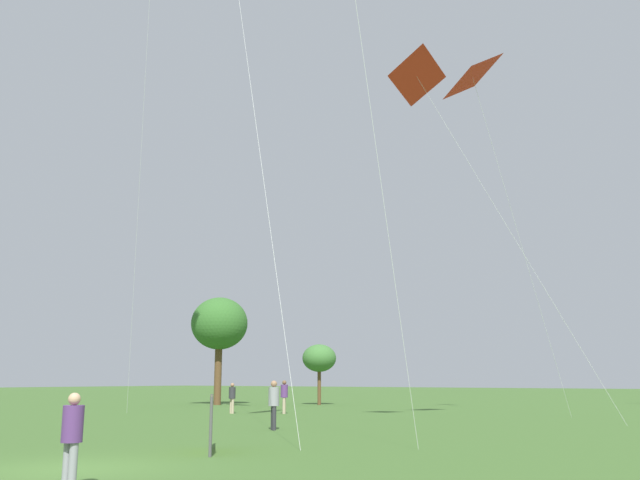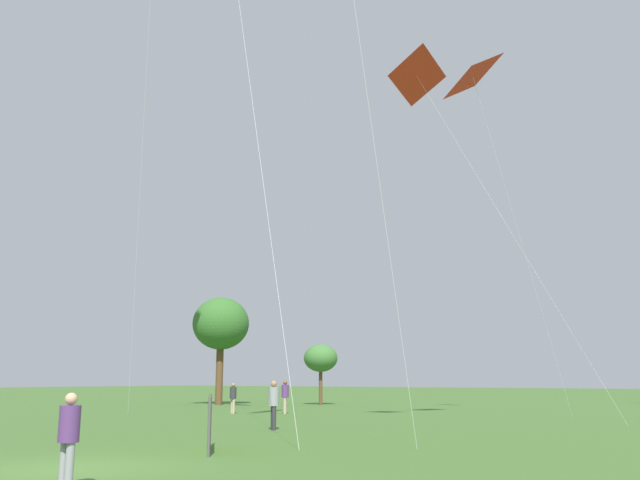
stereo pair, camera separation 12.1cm
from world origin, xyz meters
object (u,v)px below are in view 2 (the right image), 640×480
object	(u,v)px
person_standing_3	(69,433)
park_tree_1	(221,324)
kite_flying_5	(417,77)
event_banner	(210,422)
person_standing_0	(285,394)
person_standing_1	(233,396)
kite_flying_2	(473,77)
person_standing_2	(274,401)
park_tree_0	(321,358)

from	to	relation	value
person_standing_3	park_tree_1	xyz separation A→B (m)	(-26.07, 31.56, 5.14)
person_standing_3	park_tree_1	world-z (taller)	park_tree_1
kite_flying_5	event_banner	world-z (taller)	kite_flying_5
person_standing_0	park_tree_1	bearing A→B (deg)	26.38
person_standing_0	person_standing_3	size ratio (longest dim) A/B	1.10
person_standing_0	person_standing_1	bearing A→B (deg)	88.91
person_standing_3	kite_flying_2	size ratio (longest dim) A/B	0.10
person_standing_2	park_tree_0	bearing A→B (deg)	159.47
park_tree_0	park_tree_1	size ratio (longest dim) A/B	0.56
person_standing_2	person_standing_3	distance (m)	14.80
park_tree_0	person_standing_3	bearing A→B (deg)	-61.35
person_standing_0	kite_flying_2	world-z (taller)	kite_flying_2
person_standing_2	person_standing_0	bearing A→B (deg)	164.37
event_banner	kite_flying_5	bearing A→B (deg)	87.68
person_standing_1	kite_flying_2	distance (m)	21.84
person_standing_3	park_tree_0	bearing A→B (deg)	-61.46
kite_flying_2	park_tree_0	bearing A→B (deg)	143.55
person_standing_0	kite_flying_5	world-z (taller)	kite_flying_5
person_standing_3	kite_flying_5	xyz separation A→B (m)	(-2.00, 18.47, 14.46)
kite_flying_5	event_banner	distance (m)	19.12
person_standing_2	kite_flying_5	bearing A→B (deg)	88.87
person_standing_3	kite_flying_2	bearing A→B (deg)	-88.10
person_standing_3	event_banner	bearing A→B (deg)	-68.19
person_standing_1	park_tree_1	world-z (taller)	park_tree_1
park_tree_1	event_banner	distance (m)	35.04
person_standing_0	park_tree_1	world-z (taller)	park_tree_1
person_standing_3	park_tree_0	xyz separation A→B (m)	(-19.66, 35.99, 2.51)
kite_flying_2	person_standing_1	bearing A→B (deg)	179.22
park_tree_1	person_standing_0	bearing A→B (deg)	-31.92
person_standing_0	event_banner	distance (m)	20.80
person_standing_0	person_standing_3	distance (m)	27.40
person_standing_2	kite_flying_5	world-z (taller)	kite_flying_5
person_standing_0	park_tree_0	distance (m)	13.84
person_standing_1	event_banner	distance (m)	21.10
person_standing_0	kite_flying_5	bearing A→B (deg)	-146.33
park_tree_1	park_tree_0	bearing A→B (deg)	34.67
park_tree_0	park_tree_1	world-z (taller)	park_tree_1
person_standing_0	event_banner	xyz separation A→B (m)	(11.10, -17.59, -0.28)
person_standing_0	kite_flying_5	size ratio (longest dim) A/B	0.12
person_standing_0	person_standing_1	distance (m)	3.02
person_standing_1	park_tree_1	size ratio (longest dim) A/B	0.21
person_standing_0	event_banner	world-z (taller)	person_standing_0
person_standing_0	person_standing_1	xyz separation A→B (m)	(-2.59, -1.54, -0.09)
person_standing_1	event_banner	world-z (taller)	person_standing_1
person_standing_1	park_tree_1	xyz separation A→B (m)	(-9.88, 9.31, 5.13)
person_standing_3	person_standing_0	bearing A→B (deg)	-60.36
kite_flying_5	park_tree_0	xyz separation A→B (m)	(-17.67, 17.52, -11.95)
kite_flying_2	park_tree_1	xyz separation A→B (m)	(-25.30, 9.52, -10.34)
person_standing_2	park_tree_0	distance (m)	26.38
person_standing_0	kite_flying_5	distance (m)	19.21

